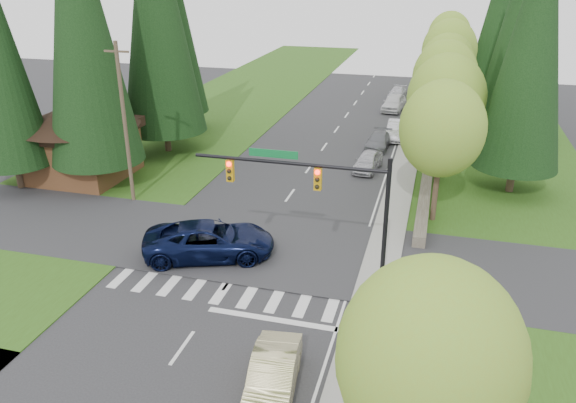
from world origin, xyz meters
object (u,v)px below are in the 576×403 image
at_px(sedan_champagne, 273,377).
at_px(parked_car_d, 394,103).
at_px(suv_navy, 209,240).
at_px(parked_car_a, 368,161).
at_px(parked_car_b, 379,141).
at_px(parked_car_e, 397,93).
at_px(parked_car_c, 397,130).

bearing_deg(sedan_champagne, parked_car_d, 82.67).
bearing_deg(sedan_champagne, suv_navy, 117.25).
distance_m(suv_navy, parked_car_a, 16.58).
relative_size(sedan_champagne, parked_car_a, 1.13).
relative_size(sedan_champagne, parked_car_d, 0.94).
bearing_deg(parked_car_a, parked_car_b, 95.17).
distance_m(parked_car_a, parked_car_e, 24.61).
bearing_deg(parked_car_d, suv_navy, -94.56).
distance_m(parked_car_b, parked_car_d, 13.36).
relative_size(suv_navy, parked_car_c, 1.42).
height_order(parked_car_a, parked_car_c, parked_car_c).
bearing_deg(parked_car_b, parked_car_a, -87.41).
height_order(suv_navy, parked_car_d, suv_navy).
bearing_deg(parked_car_e, parked_car_d, -83.96).
height_order(parked_car_c, parked_car_d, parked_car_d).
relative_size(suv_navy, parked_car_e, 1.59).
relative_size(parked_car_c, parked_car_e, 1.12).
relative_size(parked_car_a, parked_car_d, 0.83).
bearing_deg(suv_navy, parked_car_d, -30.49).
height_order(sedan_champagne, suv_navy, suv_navy).
distance_m(parked_car_c, parked_car_e, 15.99).
bearing_deg(suv_navy, sedan_champagne, -165.83).
bearing_deg(parked_car_b, suv_navy, -102.56).
xyz_separation_m(sedan_champagne, parked_car_b, (0.17, 29.84, -0.13)).
bearing_deg(parked_car_e, parked_car_c, -80.38).
height_order(suv_navy, parked_car_e, suv_navy).
relative_size(sedan_champagne, parked_car_b, 1.06).
height_order(sedan_champagne, parked_car_e, sedan_champagne).
distance_m(suv_navy, parked_car_c, 25.22).
relative_size(sedan_champagne, parked_car_e, 1.08).
bearing_deg(parked_car_c, parked_car_d, 97.79).
height_order(parked_car_b, parked_car_d, parked_car_d).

